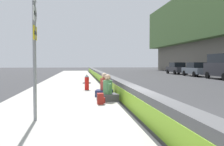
{
  "coord_description": "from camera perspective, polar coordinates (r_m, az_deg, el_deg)",
  "views": [
    {
      "loc": [
        -7.8,
        1.86,
        1.66
      ],
      "look_at": [
        7.18,
        -0.09,
        1.04
      ],
      "focal_mm": 39.92,
      "sensor_mm": 36.0,
      "label": 1
    }
  ],
  "objects": [
    {
      "name": "seated_person_middle",
      "position": [
        11.35,
        -1.78,
        -3.66
      ],
      "size": [
        0.8,
        0.88,
        1.06
      ],
      "color": "#23284C",
      "rests_on": "sidewalk_strip"
    },
    {
      "name": "seated_person_foreground",
      "position": [
        9.95,
        -1.01,
        -4.51
      ],
      "size": [
        0.76,
        0.85,
        1.06
      ],
      "color": "#424247",
      "rests_on": "sidewalk_strip"
    },
    {
      "name": "route_sign_post",
      "position": [
        6.86,
        -17.32,
        7.03
      ],
      "size": [
        0.44,
        0.09,
        3.6
      ],
      "color": "gray",
      "rests_on": "sidewalk_strip"
    },
    {
      "name": "parked_car_midline",
      "position": [
        32.15,
        18.66,
        0.81
      ],
      "size": [
        4.52,
        1.98,
        1.71
      ],
      "color": "slate",
      "rests_on": "ground_plane"
    },
    {
      "name": "backpack",
      "position": [
        9.21,
        -2.62,
        -5.93
      ],
      "size": [
        0.32,
        0.28,
        0.4
      ],
      "color": "maroon",
      "rests_on": "sidewalk_strip"
    },
    {
      "name": "jersey_barrier",
      "position": [
        8.11,
        5.92,
        -6.43
      ],
      "size": [
        76.0,
        0.45,
        0.85
      ],
      "color": "#545456",
      "rests_on": "ground_plane"
    },
    {
      "name": "ground_plane",
      "position": [
        8.19,
        5.93,
        -9.36
      ],
      "size": [
        160.0,
        160.0,
        0.0
      ],
      "primitive_type": "plane",
      "color": "#353538",
      "rests_on": "ground"
    },
    {
      "name": "sidewalk_strip",
      "position": [
        8.0,
        -13.12,
        -9.18
      ],
      "size": [
        80.0,
        4.4,
        0.14
      ],
      "primitive_type": "cube",
      "color": "#A8A59E",
      "rests_on": "ground_plane"
    },
    {
      "name": "parked_car_far",
      "position": [
        37.73,
        14.65,
        1.07
      ],
      "size": [
        4.51,
        1.97,
        1.71
      ],
      "color": "#28282D",
      "rests_on": "ground_plane"
    },
    {
      "name": "fire_hydrant",
      "position": [
        14.02,
        -5.79,
        -2.04
      ],
      "size": [
        0.26,
        0.46,
        0.88
      ],
      "color": "red",
      "rests_on": "sidewalk_strip"
    }
  ]
}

